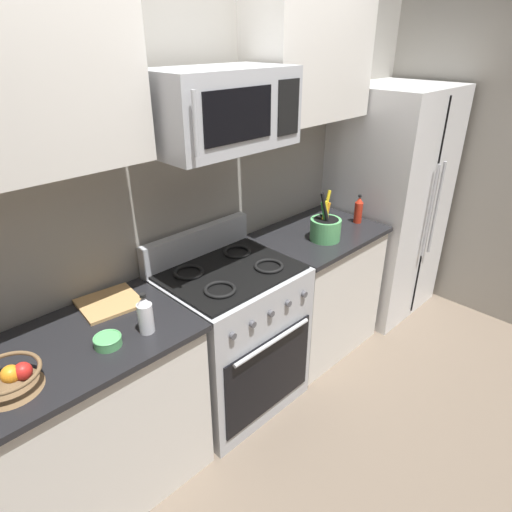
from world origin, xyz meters
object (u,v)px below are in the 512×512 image
object	(u,v)px
bottle_vinegar	(145,315)
refrigerator	(387,204)
bottle_hot_sauce	(358,210)
utensil_crock	(325,228)
range_oven	(231,336)
fruit_basket	(9,379)
prep_bowl	(108,341)
cutting_board	(109,303)
microwave	(220,109)

from	to	relation	value
bottle_vinegar	refrigerator	bearing A→B (deg)	3.23
bottle_vinegar	bottle_hot_sauce	distance (m)	1.77
utensil_crock	bottle_hot_sauce	xyz separation A→B (m)	(0.40, 0.02, 0.01)
range_oven	fruit_basket	bearing A→B (deg)	-175.36
fruit_basket	prep_bowl	bearing A→B (deg)	-2.87
refrigerator	bottle_vinegar	xyz separation A→B (m)	(-2.30, -0.13, 0.11)
utensil_crock	fruit_basket	distance (m)	1.93
cutting_board	bottle_vinegar	xyz separation A→B (m)	(0.01, -0.33, 0.08)
microwave	cutting_board	size ratio (longest dim) A/B	2.59
bottle_hot_sauce	prep_bowl	size ratio (longest dim) A/B	1.68
refrigerator	utensil_crock	size ratio (longest dim) A/B	5.48
utensil_crock	refrigerator	bearing A→B (deg)	5.36
fruit_basket	cutting_board	world-z (taller)	fruit_basket
fruit_basket	refrigerator	bearing A→B (deg)	1.59
fruit_basket	microwave	bearing A→B (deg)	5.94
fruit_basket	cutting_board	distance (m)	0.62
bottle_hot_sauce	cutting_board	bearing A→B (deg)	171.42
cutting_board	prep_bowl	world-z (taller)	prep_bowl
refrigerator	microwave	world-z (taller)	microwave
refrigerator	fruit_basket	xyz separation A→B (m)	(-2.86, -0.08, 0.06)
range_oven	microwave	size ratio (longest dim) A/B	1.49
bottle_hot_sauce	microwave	bearing A→B (deg)	174.17
microwave	prep_bowl	distance (m)	1.18
fruit_basket	bottle_vinegar	xyz separation A→B (m)	(0.56, -0.05, 0.04)
microwave	utensil_crock	size ratio (longest dim) A/B	2.24
fruit_basket	prep_bowl	distance (m)	0.39
refrigerator	bottle_hot_sauce	bearing A→B (deg)	-172.29
microwave	fruit_basket	size ratio (longest dim) A/B	2.95
range_oven	microwave	distance (m)	1.32
cutting_board	microwave	bearing A→B (deg)	-13.41
cutting_board	fruit_basket	bearing A→B (deg)	-153.57
microwave	cutting_board	distance (m)	1.09
refrigerator	microwave	size ratio (longest dim) A/B	2.45
microwave	bottle_vinegar	size ratio (longest dim) A/B	3.72
fruit_basket	bottle_hot_sauce	xyz separation A→B (m)	(2.33, 0.01, 0.04)
cutting_board	bottle_hot_sauce	bearing A→B (deg)	-8.58
range_oven	prep_bowl	bearing A→B (deg)	-171.78
utensil_crock	bottle_hot_sauce	world-z (taller)	utensil_crock
microwave	utensil_crock	bearing A→B (deg)	-10.08
microwave	fruit_basket	xyz separation A→B (m)	(-1.19, -0.12, -0.83)
bottle_vinegar	range_oven	bearing A→B (deg)	13.18
fruit_basket	bottle_hot_sauce	size ratio (longest dim) A/B	1.22
range_oven	bottle_vinegar	xyz separation A→B (m)	(-0.63, -0.15, 0.53)
fruit_basket	prep_bowl	size ratio (longest dim) A/B	2.06
range_oven	bottle_hot_sauce	xyz separation A→B (m)	(1.14, -0.09, 0.53)
refrigerator	fruit_basket	world-z (taller)	refrigerator
refrigerator	bottle_hot_sauce	size ratio (longest dim) A/B	8.82
cutting_board	utensil_crock	bearing A→B (deg)	-11.63
cutting_board	bottle_hot_sauce	world-z (taller)	bottle_hot_sauce
utensil_crock	fruit_basket	world-z (taller)	utensil_crock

